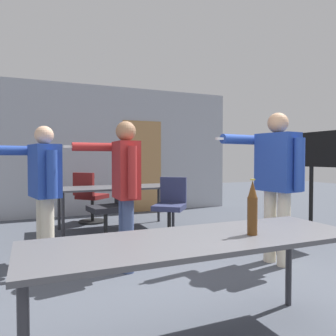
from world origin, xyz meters
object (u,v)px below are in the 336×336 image
person_far_watching (43,182)px  office_chair_near_pushed (170,208)px  tv_screen (311,173)px  drink_cup (128,182)px  person_center_tall (125,180)px  office_chair_mid_tucked (90,199)px  person_right_polo (276,174)px  office_chair_far_right (110,211)px  beer_bottle (252,209)px

person_far_watching → office_chair_near_pushed: size_ratio=1.76×
tv_screen → drink_cup: (-2.34, 1.87, -0.21)m
drink_cup → person_center_tall: bearing=-106.9°
person_center_tall → tv_screen: bearing=-84.1°
office_chair_mid_tucked → office_chair_near_pushed: office_chair_mid_tucked is taller
office_chair_mid_tucked → drink_cup: 0.89m
tv_screen → person_right_polo: 1.54m
tv_screen → person_center_tall: person_center_tall is taller
person_right_polo → office_chair_far_right: person_right_polo is taller
person_right_polo → beer_bottle: bearing=124.9°
office_chair_mid_tucked → drink_cup: size_ratio=8.25×
office_chair_far_right → drink_cup: (0.49, 0.76, 0.35)m
person_right_polo → office_chair_near_pushed: (-0.53, 1.82, -0.63)m
office_chair_near_pushed → office_chair_mid_tucked: bearing=-15.2°
person_right_polo → office_chair_mid_tucked: (-1.56, 3.23, -0.59)m
person_right_polo → beer_bottle: size_ratio=4.82×
person_far_watching → office_chair_far_right: bearing=-62.9°
tv_screen → office_chair_far_right: size_ratio=1.74×
office_chair_near_pushed → drink_cup: bearing=-20.7°
person_far_watching → beer_bottle: bearing=-165.6°
person_center_tall → office_chair_near_pushed: 1.85m
office_chair_far_right → office_chair_mid_tucked: bearing=-5.3°
office_chair_mid_tucked → office_chair_near_pushed: size_ratio=1.05×
person_far_watching → person_right_polo: 2.68m
office_chair_mid_tucked → person_center_tall: bearing=-45.6°
person_center_tall → office_chair_mid_tucked: person_center_tall is taller
person_center_tall → office_chair_far_right: (0.17, 1.39, -0.55)m
person_far_watching → person_center_tall: bearing=-139.2°
office_chair_far_right → person_right_polo: bearing=-149.5°
person_center_tall → office_chair_mid_tucked: 2.81m
office_chair_mid_tucked → office_chair_far_right: size_ratio=1.03×
person_far_watching → office_chair_mid_tucked: size_ratio=1.67×
person_right_polo → drink_cup: size_ratio=15.08×
person_far_watching → drink_cup: bearing=-55.4°
person_center_tall → office_chair_near_pushed: bearing=-39.3°
person_center_tall → office_chair_mid_tucked: size_ratio=1.70×
office_chair_far_right → office_chair_near_pushed: office_chair_far_right is taller
office_chair_far_right → beer_bottle: beer_bottle is taller
person_center_tall → office_chair_far_right: size_ratio=1.74×
office_chair_near_pushed → drink_cup: size_ratio=7.84×
office_chair_mid_tucked → office_chair_near_pushed: 1.74m
person_center_tall → office_chair_near_pushed: person_center_tall is taller
person_right_polo → drink_cup: 2.82m
office_chair_far_right → drink_cup: size_ratio=8.05×
person_far_watching → drink_cup: size_ratio=13.80×
tv_screen → office_chair_near_pushed: size_ratio=1.78×
beer_bottle → drink_cup: bearing=85.8°
office_chair_near_pushed → person_right_polo: bearing=144.7°
tv_screen → office_chair_far_right: (-2.83, 1.11, -0.56)m
person_right_polo → beer_bottle: 1.80m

